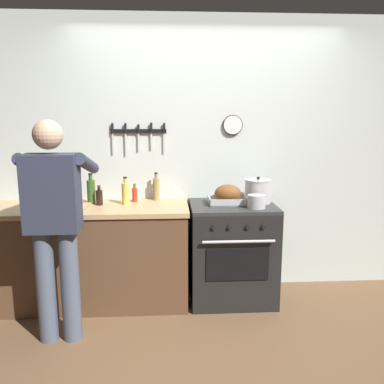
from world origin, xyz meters
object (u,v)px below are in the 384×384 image
(stove, at_px, (232,252))
(person_cook, at_px, (54,218))
(cutting_board, at_px, (68,207))
(bottle_hot_sauce, at_px, (135,194))
(saucepan, at_px, (256,201))
(bottle_olive_oil, at_px, (91,191))
(bottle_wine_red, at_px, (65,189))
(bottle_vinegar, at_px, (156,189))
(roasting_pan, at_px, (228,195))
(stock_pot, at_px, (258,191))
(bottle_cooking_oil, at_px, (126,193))
(bottle_soy_sauce, at_px, (99,197))

(stove, height_order, person_cook, person_cook)
(cutting_board, relative_size, bottle_hot_sauce, 2.13)
(stove, height_order, saucepan, saucepan)
(bottle_olive_oil, bearing_deg, bottle_wine_red, 174.14)
(cutting_board, bearing_deg, bottle_vinegar, 20.28)
(saucepan, bearing_deg, person_cook, -164.34)
(roasting_pan, distance_m, cutting_board, 1.41)
(stock_pot, distance_m, cutting_board, 1.70)
(bottle_olive_oil, bearing_deg, person_cook, -100.83)
(person_cook, distance_m, cutting_board, 0.56)
(saucepan, xyz_separation_m, bottle_vinegar, (-0.87, 0.39, 0.05))
(stock_pot, height_order, bottle_cooking_oil, bottle_cooking_oil)
(bottle_wine_red, bearing_deg, bottle_olive_oil, -5.86)
(stove, distance_m, bottle_soy_sauce, 1.30)
(stove, bearing_deg, stock_pot, 15.31)
(stock_pot, xyz_separation_m, bottle_vinegar, (-0.93, 0.17, 0.00))
(bottle_cooking_oil, bearing_deg, stock_pot, -0.00)
(roasting_pan, bearing_deg, bottle_olive_oil, 176.07)
(stock_pot, xyz_separation_m, bottle_soy_sauce, (-1.44, -0.02, -0.03))
(bottle_soy_sauce, bearing_deg, bottle_olive_oil, 142.38)
(bottle_olive_oil, bearing_deg, bottle_soy_sauce, -37.62)
(roasting_pan, relative_size, saucepan, 2.22)
(person_cook, bearing_deg, bottle_hot_sauce, -43.17)
(person_cook, xyz_separation_m, bottle_wine_red, (-0.10, 0.73, 0.08))
(saucepan, distance_m, bottle_vinegar, 0.96)
(roasting_pan, xyz_separation_m, bottle_wine_red, (-1.47, 0.11, 0.05))
(roasting_pan, relative_size, bottle_wine_red, 1.12)
(stock_pot, bearing_deg, bottle_vinegar, 169.81)
(stove, bearing_deg, roasting_pan, 149.55)
(bottle_soy_sauce, distance_m, bottle_cooking_oil, 0.24)
(roasting_pan, bearing_deg, stock_pot, 8.21)
(stove, relative_size, stock_pot, 3.66)
(stove, distance_m, bottle_cooking_oil, 1.11)
(bottle_vinegar, bearing_deg, bottle_soy_sauce, -159.56)
(person_cook, relative_size, cutting_board, 4.61)
(person_cook, relative_size, bottle_cooking_oil, 6.65)
(bottle_hot_sauce, bearing_deg, saucepan, -16.53)
(bottle_wine_red, bearing_deg, bottle_vinegar, 6.97)
(bottle_soy_sauce, bearing_deg, bottle_vinegar, 20.44)
(stove, bearing_deg, saucepan, -40.22)
(cutting_board, xyz_separation_m, bottle_wine_red, (-0.06, 0.18, 0.12))
(bottle_wine_red, xyz_separation_m, bottle_olive_oil, (0.24, -0.02, -0.02))
(cutting_board, distance_m, bottle_wine_red, 0.23)
(cutting_board, height_order, bottle_olive_oil, bottle_olive_oil)
(cutting_board, xyz_separation_m, bottle_olive_oil, (0.18, 0.16, 0.11))
(bottle_olive_oil, xyz_separation_m, bottle_hot_sauce, (0.39, 0.06, -0.05))
(bottle_soy_sauce, bearing_deg, stock_pot, 0.77)
(saucepan, bearing_deg, bottle_wine_red, 170.37)
(stove, distance_m, roasting_pan, 0.53)
(roasting_pan, distance_m, bottle_cooking_oil, 0.92)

